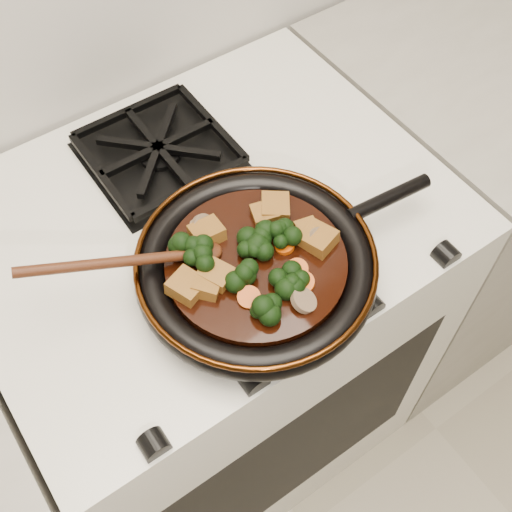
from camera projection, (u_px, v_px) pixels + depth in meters
stove at (218, 340)px, 1.38m from camera, size 0.76×0.60×0.90m
burner_grate_front at (255, 267)px, 0.93m from camera, size 0.23×0.23×0.03m
burner_grate_back at (159, 152)px, 1.06m from camera, size 0.23×0.23×0.03m
skillet at (257, 266)px, 0.90m from camera, size 0.47×0.34×0.05m
braising_sauce at (256, 264)px, 0.89m from camera, size 0.25×0.25×0.02m
tofu_cube_0 at (207, 285)px, 0.85m from camera, size 0.06×0.05×0.03m
tofu_cube_1 at (187, 287)px, 0.85m from camera, size 0.06×0.06×0.03m
tofu_cube_2 at (265, 214)px, 0.92m from camera, size 0.05×0.04×0.02m
tofu_cube_3 at (308, 232)px, 0.90m from camera, size 0.04×0.04×0.03m
tofu_cube_4 at (275, 207)px, 0.93m from camera, size 0.06×0.06×0.02m
tofu_cube_5 at (207, 233)px, 0.90m from camera, size 0.05×0.04×0.03m
tofu_cube_6 at (217, 275)px, 0.86m from camera, size 0.05×0.05×0.02m
tofu_cube_7 at (318, 239)px, 0.90m from camera, size 0.06×0.06×0.03m
broccoli_floret_0 at (291, 281)px, 0.86m from camera, size 0.09×0.08×0.05m
broccoli_floret_1 at (203, 262)px, 0.87m from camera, size 0.08×0.08×0.06m
broccoli_floret_2 at (284, 234)px, 0.89m from camera, size 0.07×0.07×0.08m
broccoli_floret_3 at (191, 247)px, 0.89m from camera, size 0.07×0.07×0.08m
broccoli_floret_4 at (239, 274)px, 0.86m from camera, size 0.08×0.09×0.07m
broccoli_floret_5 at (252, 250)px, 0.89m from camera, size 0.06×0.06×0.06m
broccoli_floret_6 at (258, 239)px, 0.90m from camera, size 0.09×0.09×0.06m
broccoli_floret_7 at (269, 310)px, 0.83m from camera, size 0.09×0.08×0.06m
carrot_coin_0 at (313, 233)px, 0.91m from camera, size 0.03×0.03×0.02m
carrot_coin_1 at (284, 278)px, 0.86m from camera, size 0.03×0.03×0.01m
carrot_coin_2 at (297, 269)px, 0.87m from camera, size 0.03×0.03×0.02m
carrot_coin_3 at (249, 297)px, 0.85m from camera, size 0.03×0.03×0.02m
carrot_coin_4 at (285, 246)px, 0.89m from camera, size 0.03×0.03×0.01m
carrot_coin_5 at (303, 282)px, 0.86m from camera, size 0.03×0.03×0.02m
mushroom_slice_0 at (318, 240)px, 0.90m from camera, size 0.04×0.04×0.03m
mushroom_slice_1 at (203, 227)px, 0.91m from camera, size 0.05×0.05×0.02m
mushroom_slice_2 at (203, 226)px, 0.91m from camera, size 0.05×0.04×0.03m
mushroom_slice_3 at (304, 300)px, 0.84m from camera, size 0.05×0.05×0.02m
wooden_spoon at (151, 259)px, 0.86m from camera, size 0.16×0.07×0.25m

